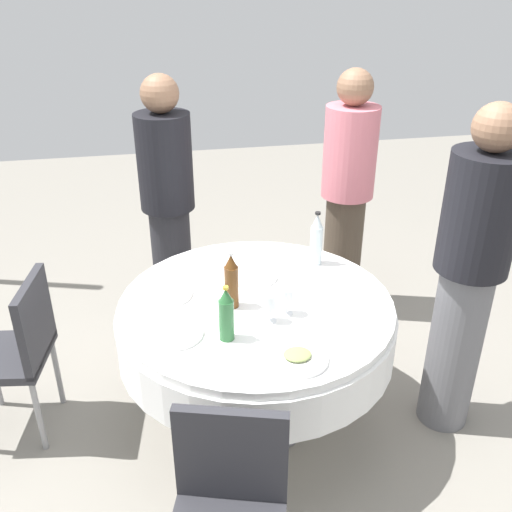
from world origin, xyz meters
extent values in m
plane|color=gray|center=(0.00, 0.00, 0.00)|extent=(10.00, 10.00, 0.00)
cylinder|color=white|center=(0.00, 0.00, 0.72)|extent=(1.33, 1.33, 0.04)
cylinder|color=white|center=(0.00, 0.00, 0.59)|extent=(1.36, 1.36, 0.22)
cylinder|color=slate|center=(0.00, 0.00, 0.24)|extent=(0.14, 0.14, 0.48)
cylinder|color=slate|center=(0.00, 0.00, 0.01)|extent=(0.56, 0.56, 0.03)
cylinder|color=#593314|center=(0.12, 0.02, 0.84)|extent=(0.07, 0.07, 0.21)
cone|color=#593314|center=(0.12, 0.02, 0.98)|extent=(0.06, 0.06, 0.06)
cylinder|color=silver|center=(0.12, 0.02, 1.02)|extent=(0.02, 0.02, 0.01)
cylinder|color=silver|center=(-0.39, -0.32, 0.85)|extent=(0.07, 0.07, 0.21)
cone|color=silver|center=(-0.39, -0.32, 0.99)|extent=(0.06, 0.06, 0.07)
cylinder|color=black|center=(-0.39, -0.32, 1.03)|extent=(0.03, 0.03, 0.01)
cylinder|color=#2D6B38|center=(0.18, 0.27, 0.84)|extent=(0.07, 0.07, 0.19)
cone|color=#2D6B38|center=(0.18, 0.27, 0.96)|extent=(0.06, 0.06, 0.06)
cylinder|color=gold|center=(0.18, 0.27, 1.00)|extent=(0.02, 0.02, 0.01)
cylinder|color=white|center=(-0.03, 0.18, 0.74)|extent=(0.06, 0.06, 0.00)
cylinder|color=white|center=(-0.03, 0.18, 0.78)|extent=(0.01, 0.01, 0.06)
cylinder|color=white|center=(-0.03, 0.18, 0.85)|extent=(0.06, 0.06, 0.07)
cylinder|color=white|center=(-0.12, 0.13, 0.74)|extent=(0.06, 0.06, 0.00)
cylinder|color=white|center=(-0.12, 0.13, 0.78)|extent=(0.01, 0.01, 0.07)
cylinder|color=white|center=(-0.12, 0.13, 0.84)|extent=(0.07, 0.07, 0.06)
cylinder|color=white|center=(-0.03, -0.23, 0.75)|extent=(0.25, 0.25, 0.02)
cylinder|color=white|center=(-0.08, 0.48, 0.75)|extent=(0.26, 0.26, 0.02)
ellipsoid|color=#8C9E59|center=(-0.08, 0.48, 0.77)|extent=(0.12, 0.10, 0.02)
cylinder|color=white|center=(0.42, -0.14, 0.75)|extent=(0.25, 0.25, 0.02)
cylinder|color=white|center=(0.40, 0.21, 0.75)|extent=(0.25, 0.25, 0.02)
cube|color=silver|center=(-0.34, 0.21, 0.74)|extent=(0.16, 0.11, 0.00)
cube|color=white|center=(0.14, -0.49, 0.75)|extent=(0.17, 0.17, 0.02)
cylinder|color=#26262B|center=(0.35, -1.10, 0.41)|extent=(0.26, 0.26, 0.81)
cylinder|color=black|center=(0.35, -1.10, 1.11)|extent=(0.34, 0.34, 0.60)
sphere|color=#8C664C|center=(0.35, -1.10, 1.52)|extent=(0.23, 0.23, 0.23)
cylinder|color=slate|center=(-0.99, 0.18, 0.46)|extent=(0.26, 0.26, 0.91)
cylinder|color=black|center=(-0.99, 0.18, 1.20)|extent=(0.34, 0.34, 0.57)
sphere|color=#8C664C|center=(-0.99, 0.18, 1.58)|extent=(0.21, 0.21, 0.21)
cylinder|color=#4C3F33|center=(-0.81, -1.02, 0.42)|extent=(0.26, 0.26, 0.84)
cylinder|color=#D8727F|center=(-0.81, -1.02, 1.13)|extent=(0.34, 0.34, 0.58)
sphere|color=#8C664C|center=(-0.81, -1.02, 1.53)|extent=(0.23, 0.23, 0.23)
cube|color=#2D2D33|center=(1.23, -0.18, 0.45)|extent=(0.45, 0.45, 0.04)
cube|color=#2D2D33|center=(1.06, -0.16, 0.66)|extent=(0.10, 0.40, 0.42)
cylinder|color=gray|center=(1.04, -0.33, 0.21)|extent=(0.03, 0.03, 0.43)
cylinder|color=gray|center=(1.09, 0.01, 0.21)|extent=(0.03, 0.03, 0.43)
cube|color=#2D2D33|center=(0.26, 0.87, 0.66)|extent=(0.39, 0.15, 0.42)
camera|label=1|loc=(0.45, 2.29, 2.19)|focal=39.74mm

